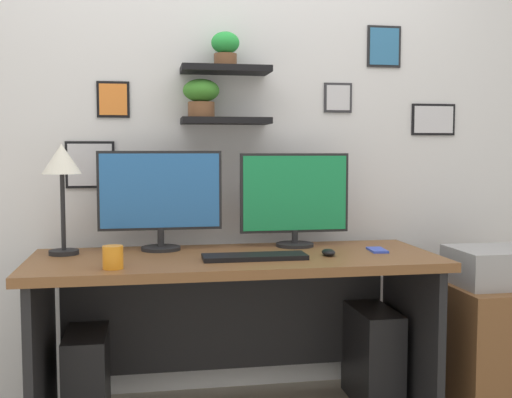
{
  "coord_description": "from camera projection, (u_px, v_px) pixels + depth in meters",
  "views": [
    {
      "loc": [
        -0.39,
        -2.69,
        1.21
      ],
      "look_at": [
        0.1,
        0.05,
        0.99
      ],
      "focal_mm": 44.14,
      "sensor_mm": 36.0,
      "label": 1
    }
  ],
  "objects": [
    {
      "name": "desk",
      "position": [
        234.0,
        299.0,
        2.81
      ],
      "size": [
        1.76,
        0.68,
        0.75
      ],
      "color": "brown",
      "rests_on": "ground"
    },
    {
      "name": "computer_mouse",
      "position": [
        329.0,
        252.0,
        2.74
      ],
      "size": [
        0.06,
        0.09,
        0.03
      ],
      "primitive_type": "ellipsoid",
      "color": "black",
      "rests_on": "desk"
    },
    {
      "name": "computer_tower_left",
      "position": [
        87.0,
        377.0,
        2.79
      ],
      "size": [
        0.18,
        0.4,
        0.41
      ],
      "primitive_type": "cube",
      "color": "black",
      "rests_on": "ground"
    },
    {
      "name": "monitor_right",
      "position": [
        295.0,
        198.0,
        2.99
      ],
      "size": [
        0.52,
        0.18,
        0.44
      ],
      "color": "black",
      "rests_on": "desk"
    },
    {
      "name": "keyboard",
      "position": [
        255.0,
        257.0,
        2.65
      ],
      "size": [
        0.44,
        0.14,
        0.02
      ],
      "primitive_type": "cube",
      "color": "black",
      "rests_on": "desk"
    },
    {
      "name": "printer",
      "position": [
        494.0,
        266.0,
        2.93
      ],
      "size": [
        0.38,
        0.34,
        0.17
      ],
      "primitive_type": "cube",
      "color": "#9E9EA3",
      "rests_on": "drawer_cabinet"
    },
    {
      "name": "monitor_left",
      "position": [
        160.0,
        196.0,
        2.88
      ],
      "size": [
        0.56,
        0.18,
        0.46
      ],
      "color": "black",
      "rests_on": "desk"
    },
    {
      "name": "computer_tower_right",
      "position": [
        372.0,
        355.0,
        3.01
      ],
      "size": [
        0.18,
        0.4,
        0.46
      ],
      "primitive_type": "cube",
      "color": "black",
      "rests_on": "ground"
    },
    {
      "name": "desk_lamp",
      "position": [
        62.0,
        168.0,
        2.74
      ],
      "size": [
        0.17,
        0.17,
        0.49
      ],
      "color": "black",
      "rests_on": "desk"
    },
    {
      "name": "coffee_mug",
      "position": [
        113.0,
        257.0,
        2.44
      ],
      "size": [
        0.08,
        0.08,
        0.09
      ],
      "primitive_type": "cylinder",
      "color": "orange",
      "rests_on": "desk"
    },
    {
      "name": "cell_phone",
      "position": [
        377.0,
        250.0,
        2.86
      ],
      "size": [
        0.08,
        0.15,
        0.01
      ],
      "primitive_type": "cube",
      "rotation": [
        0.0,
        0.0,
        -0.09
      ],
      "color": "blue",
      "rests_on": "desk"
    },
    {
      "name": "back_wall_assembly",
      "position": [
        223.0,
        121.0,
        3.12
      ],
      "size": [
        4.4,
        0.24,
        2.7
      ],
      "color": "silver",
      "rests_on": "ground"
    },
    {
      "name": "drawer_cabinet",
      "position": [
        492.0,
        346.0,
        2.96
      ],
      "size": [
        0.44,
        0.5,
        0.58
      ],
      "primitive_type": "cube",
      "color": "brown",
      "rests_on": "ground"
    }
  ]
}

